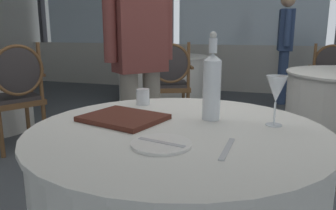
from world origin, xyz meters
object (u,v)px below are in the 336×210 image
wine_glass (276,90)px  diner_person_1 (140,52)px  dining_chair_1_1 (332,77)px  water_bottle (212,84)px  dining_chair_0_1 (15,89)px  water_tumbler (143,97)px  side_plate (161,144)px  diner_person_0 (285,42)px  menu_book (123,118)px  dining_chair_2_1 (170,78)px  dining_chair_2_0 (158,61)px

wine_glass → diner_person_1: size_ratio=0.12×
diner_person_1 → dining_chair_1_1: bearing=94.8°
diner_person_1 → water_bottle: bearing=-10.5°
water_bottle → dining_chair_0_1: water_bottle is taller
water_bottle → water_tumbler: size_ratio=4.61×
dining_chair_0_1 → diner_person_1: bearing=-162.5°
side_plate → wine_glass: size_ratio=1.02×
side_plate → dining_chair_0_1: size_ratio=0.20×
dining_chair_1_1 → diner_person_1: 2.72m
water_bottle → diner_person_0: bearing=85.0°
side_plate → dining_chair_1_1: dining_chair_1_1 is taller
wine_glass → water_tumbler: bearing=163.2°
wine_glass → water_tumbler: size_ratio=2.51×
menu_book → dining_chair_1_1: dining_chair_1_1 is taller
diner_person_1 → dining_chair_0_1: bearing=-148.9°
side_plate → water_bottle: size_ratio=0.55×
water_tumbler → dining_chair_0_1: 1.88m
water_tumbler → dining_chair_0_1: bearing=151.3°
menu_book → dining_chair_1_1: bearing=83.6°
side_plate → dining_chair_0_1: 2.43m
dining_chair_0_1 → diner_person_1: diner_person_1 is taller
dining_chair_0_1 → dining_chair_2_1: dining_chair_0_1 is taller
water_bottle → dining_chair_1_1: bearing=73.4°
dining_chair_2_0 → diner_person_1: size_ratio=0.58×
water_bottle → dining_chair_2_0: water_bottle is taller
dining_chair_2_0 → dining_chair_2_1: dining_chair_2_1 is taller
side_plate → diner_person_0: bearing=84.3°
wine_glass → dining_chair_2_1: size_ratio=0.20×
menu_book → dining_chair_2_1: 2.46m
side_plate → menu_book: menu_book is taller
wine_glass → menu_book: (-0.60, -0.11, -0.13)m
wine_glass → dining_chair_2_0: bearing=115.2°
wine_glass → diner_person_0: diner_person_0 is taller
water_bottle → menu_book: 0.40m
wine_glass → dining_chair_0_1: 2.55m
dining_chair_2_1 → diner_person_0: bearing=-58.4°
dining_chair_0_1 → dining_chair_2_1: size_ratio=1.02×
wine_glass → side_plate: bearing=-134.0°
water_bottle → dining_chair_2_0: 4.65m
side_plate → diner_person_1: 1.37m
diner_person_0 → diner_person_1: bearing=-112.3°
menu_book → side_plate: bearing=-28.9°
dining_chair_0_1 → dining_chair_2_0: dining_chair_0_1 is taller
wine_glass → menu_book: wine_glass is taller
dining_chair_0_1 → dining_chair_1_1: 3.52m
water_tumbler → menu_book: 0.31m
dining_chair_0_1 → dining_chair_2_0: 3.22m
dining_chair_1_1 → side_plate: bearing=-19.5°
side_plate → dining_chair_2_0: size_ratio=0.21×
dining_chair_2_1 → diner_person_0: size_ratio=0.60×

